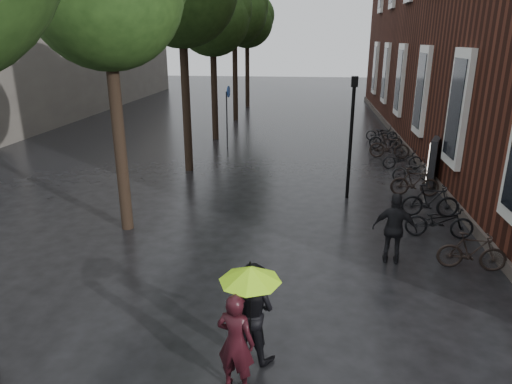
# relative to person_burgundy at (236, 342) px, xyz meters

# --- Properties ---
(street_trees) EXTENTS (4.33, 34.03, 8.91)m
(street_trees) POSITION_rel_person_burgundy_xyz_m (-3.91, 14.64, 5.53)
(street_trees) COLOR black
(street_trees) RESTS_ON ground
(person_burgundy) EXTENTS (0.67, 0.52, 1.62)m
(person_burgundy) POSITION_rel_person_burgundy_xyz_m (0.00, 0.00, 0.00)
(person_burgundy) COLOR black
(person_burgundy) RESTS_ON ground
(person_black) EXTENTS (1.02, 0.92, 1.72)m
(person_black) POSITION_rel_person_burgundy_xyz_m (0.14, 0.77, 0.05)
(person_black) COLOR black
(person_black) RESTS_ON ground
(lime_umbrella) EXTENTS (0.97, 0.97, 1.44)m
(lime_umbrella) POSITION_rel_person_burgundy_xyz_m (0.16, 0.45, 0.91)
(lime_umbrella) COLOR black
(lime_umbrella) RESTS_ON ground
(pedestrian_walking) EXTENTS (1.06, 0.59, 1.72)m
(pedestrian_walking) POSITION_rel_person_burgundy_xyz_m (3.02, 4.50, 0.05)
(pedestrian_walking) COLOR black
(pedestrian_walking) RESTS_ON ground
(parked_bicycles) EXTENTS (2.09, 14.57, 1.04)m
(parked_bicycles) POSITION_rel_person_burgundy_xyz_m (4.62, 11.16, -0.35)
(parked_bicycles) COLOR black
(parked_bicycles) RESTS_ON ground
(ad_lightbox) EXTENTS (0.27, 1.14, 1.72)m
(ad_lightbox) POSITION_rel_person_burgundy_xyz_m (5.40, 10.84, 0.05)
(ad_lightbox) COLOR black
(ad_lightbox) RESTS_ON ground
(lamp_post) EXTENTS (0.20, 0.20, 3.96)m
(lamp_post) POSITION_rel_person_burgundy_xyz_m (2.28, 9.08, 1.59)
(lamp_post) COLOR black
(lamp_post) RESTS_ON ground
(cycle_sign) EXTENTS (0.15, 0.53, 2.94)m
(cycle_sign) POSITION_rel_person_burgundy_xyz_m (-2.96, 15.91, 1.13)
(cycle_sign) COLOR #262628
(cycle_sign) RESTS_ON ground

